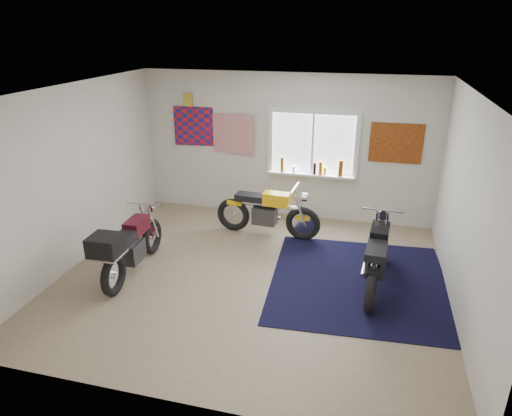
% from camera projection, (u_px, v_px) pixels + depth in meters
% --- Properties ---
extents(ground, '(5.50, 5.50, 0.00)m').
position_uv_depth(ground, '(252.00, 277.00, 6.74)').
color(ground, '#9E896B').
rests_on(ground, ground).
extents(room_shell, '(5.50, 5.50, 5.50)m').
position_uv_depth(room_shell, '(251.00, 172.00, 6.12)').
color(room_shell, white).
rests_on(room_shell, ground).
extents(navy_rug, '(2.65, 2.75, 0.01)m').
position_uv_depth(navy_rug, '(359.00, 282.00, 6.62)').
color(navy_rug, black).
rests_on(navy_rug, ground).
extents(window_assembly, '(1.66, 0.17, 1.26)m').
position_uv_depth(window_assembly, '(313.00, 148.00, 8.33)').
color(window_assembly, white).
rests_on(window_assembly, room_shell).
extents(oil_bottles, '(1.16, 0.09, 0.30)m').
position_uv_depth(oil_bottles, '(317.00, 168.00, 8.37)').
color(oil_bottles, brown).
rests_on(oil_bottles, window_assembly).
extents(flag_display, '(1.60, 0.10, 1.17)m').
position_uv_depth(flag_display, '(188.00, 100.00, 8.60)').
color(flag_display, red).
rests_on(flag_display, room_shell).
extents(triumph_poster, '(0.90, 0.03, 0.70)m').
position_uv_depth(triumph_poster, '(396.00, 143.00, 7.94)').
color(triumph_poster, '#A54C14').
rests_on(triumph_poster, room_shell).
extents(yellow_triumph, '(1.89, 0.57, 0.95)m').
position_uv_depth(yellow_triumph, '(267.00, 213.00, 7.96)').
color(yellow_triumph, black).
rests_on(yellow_triumph, ground).
extents(black_chrome_bike, '(0.59, 1.93, 0.99)m').
position_uv_depth(black_chrome_bike, '(376.00, 258.00, 6.39)').
color(black_chrome_bike, black).
rests_on(black_chrome_bike, navy_rug).
extents(maroon_tourer, '(0.56, 1.84, 0.94)m').
position_uv_depth(maroon_tourer, '(128.00, 247.00, 6.60)').
color(maroon_tourer, black).
rests_on(maroon_tourer, ground).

